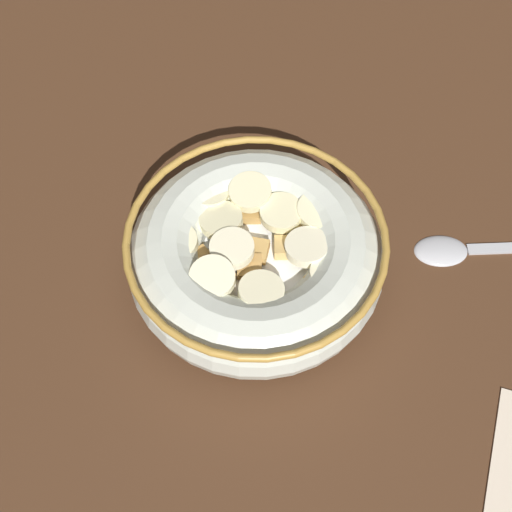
% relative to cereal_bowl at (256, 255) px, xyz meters
% --- Properties ---
extents(ground_plane, '(1.28, 1.28, 0.02)m').
position_rel_cereal_bowl_xyz_m(ground_plane, '(-0.00, -0.00, -0.04)').
color(ground_plane, '#472B19').
extents(cereal_bowl, '(0.20, 0.20, 0.06)m').
position_rel_cereal_bowl_xyz_m(cereal_bowl, '(0.00, 0.00, 0.00)').
color(cereal_bowl, beige).
rests_on(cereal_bowl, ground_plane).
extents(spoon, '(0.07, 0.15, 0.01)m').
position_rel_cereal_bowl_xyz_m(spoon, '(0.08, -0.16, -0.03)').
color(spoon, '#B7B7BC').
rests_on(spoon, ground_plane).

